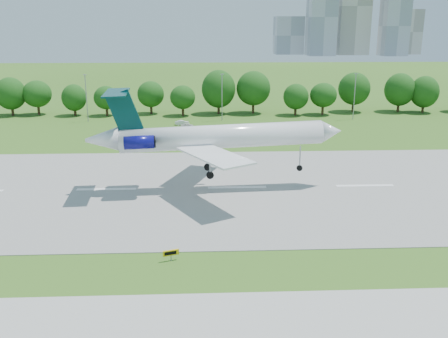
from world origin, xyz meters
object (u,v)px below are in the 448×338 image
Objects in this scene: airliner at (209,136)px; service_vehicle_b at (187,125)px; taxi_sign_left at (171,253)px; service_vehicle_a at (182,123)px.

service_vehicle_b is at bearing 91.66° from airliner.
airliner is 22.70× the size of taxi_sign_left.
service_vehicle_b is at bearing 71.48° from taxi_sign_left.
airliner is at bearing 177.26° from service_vehicle_b.
service_vehicle_a is at bearing 72.45° from taxi_sign_left.
service_vehicle_b is at bearing -171.09° from service_vehicle_a.
taxi_sign_left is 0.54× the size of service_vehicle_b.
airliner reaches higher than service_vehicle_b.
service_vehicle_a is (-1.53, 75.91, -0.31)m from taxi_sign_left.
airliner reaches higher than service_vehicle_a.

